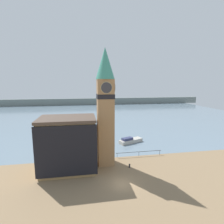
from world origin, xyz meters
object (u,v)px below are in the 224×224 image
clock_tower (105,104)px  mooring_bollard_near (130,165)px  pier_building (68,144)px  boat_near (130,141)px

clock_tower → mooring_bollard_near: bearing=-30.6°
pier_building → boat_near: pier_building is taller
boat_near → clock_tower: bearing=-148.5°
clock_tower → boat_near: size_ratio=3.23×
clock_tower → pier_building: size_ratio=2.22×
clock_tower → boat_near: 18.71m
mooring_bollard_near → clock_tower: bearing=149.4°
pier_building → mooring_bollard_near: (11.89, -1.16, -4.80)m
boat_near → mooring_bollard_near: bearing=-128.2°
clock_tower → pier_building: bearing=-168.8°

